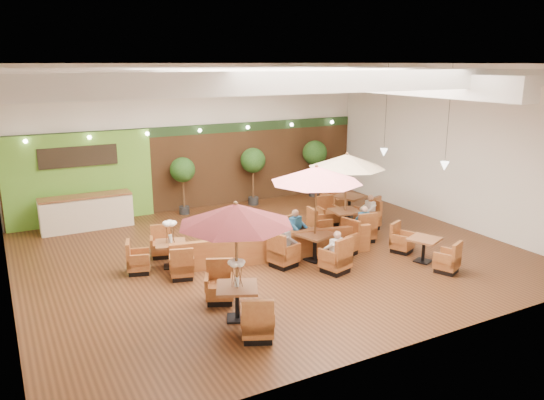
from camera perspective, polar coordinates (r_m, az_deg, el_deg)
room at (r=16.21m, az=-1.37°, el=7.85°), size 14.04×14.00×5.52m
service_counter at (r=19.10m, az=-19.31°, el=-1.27°), size 3.00×0.75×1.18m
booth_divider at (r=15.15m, az=0.34°, el=-5.15°), size 5.92×1.24×0.83m
table_0 at (r=11.32m, az=-3.89°, el=-3.36°), size 2.51×2.85×2.72m
table_1 at (r=14.87m, az=4.75°, el=0.39°), size 2.89×2.89×2.81m
table_2 at (r=17.46m, az=7.99°, el=2.26°), size 2.72×2.72×2.72m
table_3 at (r=14.95m, az=-11.68°, el=-5.63°), size 1.79×2.56×1.50m
table_4 at (r=15.77m, az=15.98°, el=-5.23°), size 1.05×2.55×0.89m
table_5 at (r=19.59m, az=8.30°, el=-0.75°), size 1.21×2.99×1.05m
topiary_0 at (r=19.84m, az=-9.59°, el=2.98°), size 0.93×0.93×2.16m
topiary_1 at (r=20.90m, az=-2.06°, el=4.04°), size 0.99×0.99×2.29m
topiary_2 at (r=22.29m, az=4.62°, el=4.85°), size 1.03×1.03×2.38m
diner_0 at (r=14.39m, az=6.87°, el=-5.01°), size 0.37×0.31×0.73m
diner_1 at (r=16.02m, az=2.67°, el=-2.78°), size 0.44×0.42×0.79m
diner_2 at (r=14.67m, az=1.26°, el=-4.32°), size 0.43×0.47×0.85m
diner_3 at (r=16.97m, az=9.82°, el=-2.08°), size 0.39×0.35×0.71m
diner_4 at (r=18.32m, az=10.39°, el=-0.85°), size 0.31×0.37×0.73m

